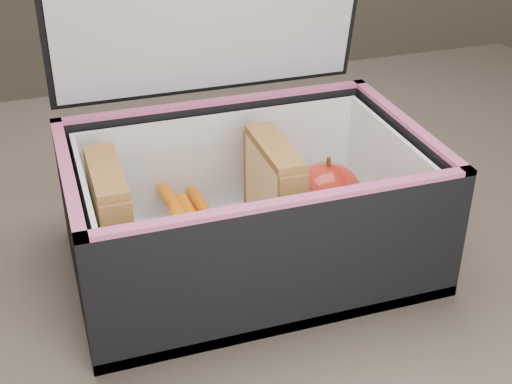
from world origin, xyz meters
TOP-DOWN VIEW (x-y plane):
  - kitchen_table at (0.00, 0.00)m, footprint 1.20×0.80m
  - lunch_bag at (0.02, -0.05)m, footprint 0.30×0.24m
  - plastic_tub at (-0.03, -0.05)m, footprint 0.18×0.13m
  - sandwich_left at (-0.09, -0.05)m, footprint 0.02×0.09m
  - sandwich_right at (0.04, -0.05)m, footprint 0.02×0.09m
  - carrot_sticks at (-0.03, -0.04)m, footprint 0.06×0.15m
  - paper_napkin at (0.10, -0.04)m, footprint 0.09×0.09m
  - red_apple at (0.10, -0.05)m, footprint 0.08×0.08m

SIDE VIEW (x-z plane):
  - kitchen_table at x=0.00m, z-range 0.28..1.03m
  - paper_napkin at x=0.10m, z-range 0.76..0.77m
  - carrot_sticks at x=-0.03m, z-range 0.77..0.80m
  - plastic_tub at x=-0.03m, z-range 0.76..0.84m
  - red_apple at x=0.10m, z-range 0.77..0.84m
  - sandwich_right at x=0.04m, z-range 0.77..0.86m
  - sandwich_left at x=-0.09m, z-range 0.77..0.86m
  - lunch_bag at x=0.02m, z-range 0.66..0.97m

